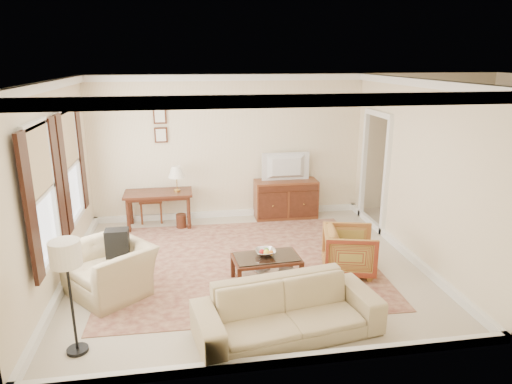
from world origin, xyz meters
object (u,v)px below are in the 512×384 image
object	(u,v)px
tv	(287,158)
club_armchair	(109,261)
sofa	(288,302)
sideboard	(286,199)
striped_armchair	(349,249)
writing_desk	(158,198)
coffee_table	(266,263)

from	to	relation	value
tv	club_armchair	bearing A→B (deg)	40.64
club_armchair	sofa	distance (m)	2.63
sideboard	striped_armchair	size ratio (longest dim) A/B	1.63
writing_desk	coffee_table	size ratio (longest dim) A/B	1.28
writing_desk	striped_armchair	xyz separation A→B (m)	(2.96, -2.50, -0.20)
tv	striped_armchair	world-z (taller)	tv
sideboard	tv	bearing A→B (deg)	-90.00
sideboard	tv	world-z (taller)	tv
sideboard	tv	size ratio (longest dim) A/B	1.38
striped_armchair	writing_desk	bearing A→B (deg)	63.87
sofa	club_armchair	bearing A→B (deg)	138.58
striped_armchair	sofa	world-z (taller)	sofa
writing_desk	sideboard	size ratio (longest dim) A/B	1.01
tv	striped_armchair	bearing A→B (deg)	98.54
sideboard	club_armchair	size ratio (longest dim) A/B	1.16
writing_desk	sideboard	distance (m)	2.58
tv	sofa	size ratio (longest dim) A/B	0.42
writing_desk	sofa	xyz separation A→B (m)	(1.65, -3.97, -0.16)
sideboard	club_armchair	distance (m)	4.16
sideboard	sofa	world-z (taller)	sofa
sideboard	writing_desk	bearing A→B (deg)	-176.73
tv	striped_armchair	distance (m)	2.80
tv	club_armchair	xyz separation A→B (m)	(-3.15, -2.70, -0.77)
coffee_table	sofa	size ratio (longest dim) A/B	0.46
coffee_table	sofa	world-z (taller)	sofa
striped_armchair	club_armchair	distance (m)	3.54
writing_desk	striped_armchair	size ratio (longest dim) A/B	1.65
sofa	tv	bearing A→B (deg)	68.06
club_armchair	sofa	world-z (taller)	club_armchair
coffee_table	club_armchair	xyz separation A→B (m)	(-2.23, 0.04, 0.17)
tv	sofa	distance (m)	4.28
tv	coffee_table	distance (m)	3.04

